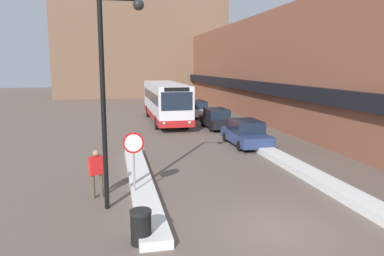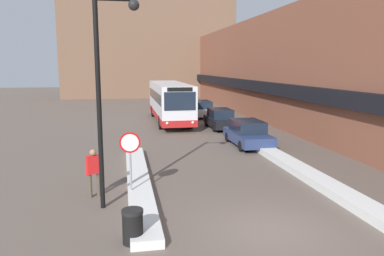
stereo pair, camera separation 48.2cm
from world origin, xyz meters
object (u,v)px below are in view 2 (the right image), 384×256
Objects in this scene: parked_car_front at (248,133)px; pedestrian at (94,168)px; parked_car_back at (202,109)px; street_lamp at (106,81)px; stop_sign at (130,150)px; city_bus at (170,101)px; parked_car_middle at (220,119)px; trash_bin at (133,226)px.

pedestrian is at bearing -138.20° from parked_car_front.
street_lamp is (-7.83, -22.14, 3.52)m from parked_car_back.
parked_car_back is at bearing 90.00° from parked_car_front.
stop_sign reaches higher than pedestrian.
pedestrian is at bearing 166.57° from stop_sign.
city_bus reaches higher than parked_car_back.
parked_car_middle reaches higher than trash_bin.
parked_car_middle is at bearing 62.61° from street_lamp.
parked_car_back is at bearing 73.97° from trash_bin.
city_bus is at bearing -139.74° from parked_car_back.
pedestrian is at bearing -105.56° from city_bus.
street_lamp is at bearing -132.00° from parked_car_front.
trash_bin is at bearing -121.93° from parked_car_front.
trash_bin is (-7.16, -17.91, -0.27)m from parked_car_middle.
parked_car_front is 12.22m from street_lamp.
parked_car_back is at bearing 71.52° from stop_sign.
street_lamp reaches higher than city_bus.
city_bus is 4.91× the size of stop_sign.
stop_sign is (-7.12, -14.29, 1.02)m from parked_car_middle.
street_lamp is at bearing -130.47° from stop_sign.
pedestrian reaches higher than parked_car_back.
stop_sign is 1.53m from pedestrian.
stop_sign is at bearing -108.48° from parked_car_back.
parked_car_front is at bearing -72.13° from city_bus.
parked_car_back is 23.75m from street_lamp.
trash_bin is at bearing -106.03° from parked_car_back.
parked_car_back is 1.98× the size of stop_sign.
parked_car_front reaches higher than parked_car_back.
city_bus is at bearing 78.59° from stop_sign.
stop_sign is 1.36× the size of pedestrian.
parked_car_front is at bearing 19.34° from pedestrian.
city_bus is 22.42m from trash_bin.
street_lamp is (-7.83, -15.12, 3.52)m from parked_car_middle.
trash_bin is at bearing -99.67° from city_bus.
pedestrian is (-1.32, 0.32, -0.69)m from stop_sign.
city_bus reaches higher than parked_car_middle.
parked_car_back is at bearing 70.52° from street_lamp.
parked_car_front is 0.64× the size of street_lamp.
parked_car_back is 2.68× the size of pedestrian.
parked_car_middle is 2.41× the size of pedestrian.
parked_car_front is 4.70× the size of trash_bin.
trash_bin is (-3.76, -22.06, -1.32)m from city_bus.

